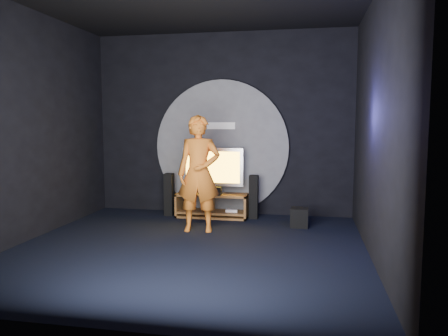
{
  "coord_description": "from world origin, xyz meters",
  "views": [
    {
      "loc": [
        1.65,
        -5.87,
        1.81
      ],
      "look_at": [
        0.32,
        1.05,
        1.05
      ],
      "focal_mm": 35.0,
      "sensor_mm": 36.0,
      "label": 1
    }
  ],
  "objects_px": {
    "tv": "(213,169)",
    "tower_speaker_left": "(169,194)",
    "player": "(199,174)",
    "tower_speaker_right": "(254,197)",
    "subwoofer": "(299,217)",
    "media_console": "(213,207)"
  },
  "relations": [
    {
      "from": "player",
      "to": "tower_speaker_left",
      "type": "bearing_deg",
      "value": 122.21
    },
    {
      "from": "tower_speaker_left",
      "to": "tower_speaker_right",
      "type": "height_order",
      "value": "same"
    },
    {
      "from": "tower_speaker_left",
      "to": "player",
      "type": "distance_m",
      "value": 1.47
    },
    {
      "from": "subwoofer",
      "to": "player",
      "type": "relative_size",
      "value": 0.17
    },
    {
      "from": "tower_speaker_left",
      "to": "player",
      "type": "xyz_separation_m",
      "value": [
        0.86,
        -1.06,
        0.55
      ]
    },
    {
      "from": "tower_speaker_right",
      "to": "player",
      "type": "relative_size",
      "value": 0.43
    },
    {
      "from": "media_console",
      "to": "player",
      "type": "distance_m",
      "value": 1.3
    },
    {
      "from": "tower_speaker_right",
      "to": "player",
      "type": "distance_m",
      "value": 1.45
    },
    {
      "from": "tower_speaker_left",
      "to": "tower_speaker_right",
      "type": "relative_size",
      "value": 1.0
    },
    {
      "from": "tower_speaker_left",
      "to": "player",
      "type": "relative_size",
      "value": 0.43
    },
    {
      "from": "tower_speaker_left",
      "to": "player",
      "type": "bearing_deg",
      "value": -51.0
    },
    {
      "from": "subwoofer",
      "to": "player",
      "type": "distance_m",
      "value": 1.89
    },
    {
      "from": "tower_speaker_right",
      "to": "subwoofer",
      "type": "distance_m",
      "value": 1.02
    },
    {
      "from": "tv",
      "to": "player",
      "type": "distance_m",
      "value": 1.12
    },
    {
      "from": "tv",
      "to": "tower_speaker_left",
      "type": "relative_size",
      "value": 1.43
    },
    {
      "from": "tv",
      "to": "player",
      "type": "relative_size",
      "value": 0.61
    },
    {
      "from": "subwoofer",
      "to": "tower_speaker_left",
      "type": "bearing_deg",
      "value": 169.08
    },
    {
      "from": "player",
      "to": "tower_speaker_right",
      "type": "bearing_deg",
      "value": 48.16
    },
    {
      "from": "tower_speaker_right",
      "to": "player",
      "type": "xyz_separation_m",
      "value": [
        -0.77,
        -1.1,
        0.55
      ]
    },
    {
      "from": "media_console",
      "to": "tower_speaker_right",
      "type": "height_order",
      "value": "tower_speaker_right"
    },
    {
      "from": "media_console",
      "to": "player",
      "type": "xyz_separation_m",
      "value": [
        0.0,
        -1.05,
        0.76
      ]
    },
    {
      "from": "tv",
      "to": "tower_speaker_left",
      "type": "bearing_deg",
      "value": -176.24
    }
  ]
}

